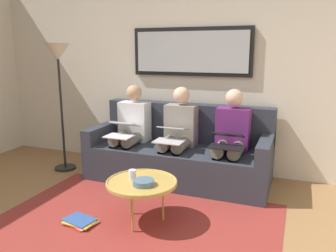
# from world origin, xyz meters

# --- Properties ---
(wall_rear) EXTENTS (6.00, 0.12, 2.60)m
(wall_rear) POSITION_xyz_m (0.00, -2.60, 1.30)
(wall_rear) COLOR beige
(wall_rear) RESTS_ON ground_plane
(area_rug) EXTENTS (2.60, 1.80, 0.01)m
(area_rug) POSITION_xyz_m (0.00, -0.85, 0.00)
(area_rug) COLOR maroon
(area_rug) RESTS_ON ground_plane
(couch) EXTENTS (2.20, 0.90, 0.90)m
(couch) POSITION_xyz_m (0.00, -2.12, 0.31)
(couch) COLOR #2D333D
(couch) RESTS_ON ground_plane
(framed_mirror) EXTENTS (1.57, 0.05, 0.61)m
(framed_mirror) POSITION_xyz_m (0.00, -2.51, 1.55)
(framed_mirror) COLOR black
(coffee_table) EXTENTS (0.65, 0.65, 0.41)m
(coffee_table) POSITION_xyz_m (-0.05, -0.90, 0.39)
(coffee_table) COLOR tan
(coffee_table) RESTS_ON ground_plane
(cup) EXTENTS (0.07, 0.07, 0.09)m
(cup) POSITION_xyz_m (0.05, -0.92, 0.45)
(cup) COLOR silver
(cup) RESTS_ON coffee_table
(bowl) EXTENTS (0.19, 0.19, 0.05)m
(bowl) POSITION_xyz_m (-0.11, -0.83, 0.43)
(bowl) COLOR slate
(bowl) RESTS_ON coffee_table
(person_left) EXTENTS (0.38, 0.58, 1.14)m
(person_left) POSITION_xyz_m (-0.64, -2.05, 0.61)
(person_left) COLOR #66236B
(person_left) RESTS_ON couch
(laptop_black) EXTENTS (0.34, 0.34, 0.15)m
(laptop_black) POSITION_xyz_m (-0.64, -1.81, 0.62)
(laptop_black) COLOR black
(person_middle) EXTENTS (0.38, 0.58, 1.14)m
(person_middle) POSITION_xyz_m (0.00, -2.05, 0.61)
(person_middle) COLOR gray
(person_middle) RESTS_ON couch
(laptop_silver) EXTENTS (0.33, 0.38, 0.16)m
(laptop_silver) POSITION_xyz_m (0.00, -1.81, 0.63)
(laptop_silver) COLOR silver
(person_right) EXTENTS (0.38, 0.58, 1.14)m
(person_right) POSITION_xyz_m (0.64, -2.05, 0.61)
(person_right) COLOR silver
(person_right) RESTS_ON couch
(laptop_white) EXTENTS (0.33, 0.39, 0.17)m
(laptop_white) POSITION_xyz_m (0.64, -1.82, 0.63)
(laptop_white) COLOR white
(magazine_stack) EXTENTS (0.34, 0.27, 0.04)m
(magazine_stack) POSITION_xyz_m (0.47, -0.66, 0.03)
(magazine_stack) COLOR red
(magazine_stack) RESTS_ON ground_plane
(standing_lamp) EXTENTS (0.32, 0.32, 1.66)m
(standing_lamp) POSITION_xyz_m (1.55, -1.85, 1.37)
(standing_lamp) COLOR black
(standing_lamp) RESTS_ON ground_plane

